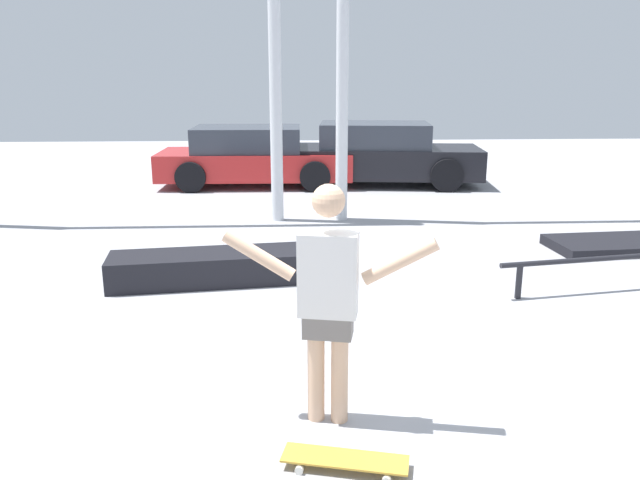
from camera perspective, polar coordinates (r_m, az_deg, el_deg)
ground_plane at (r=5.46m, az=1.01°, el=-11.30°), size 36.00×36.00×0.00m
skateboarder at (r=4.28m, az=0.75°, el=-4.93°), size 1.46×0.38×1.72m
skateboard at (r=4.18m, az=2.30°, el=-19.41°), size 0.83×0.39×0.08m
grind_box at (r=7.53m, az=-9.55°, el=-2.46°), size 2.53×0.96×0.36m
manual_pad at (r=9.92m, az=27.12°, el=-0.32°), size 2.57×1.12×0.14m
grind_rail at (r=7.76m, az=24.69°, el=-1.94°), size 2.59×0.49×0.42m
parked_car_red at (r=13.87m, az=-6.13°, el=7.57°), size 4.19×1.98×1.28m
parked_car_black at (r=13.92m, az=5.47°, el=7.78°), size 4.41×2.19×1.35m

